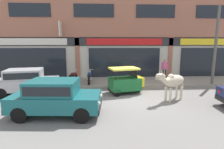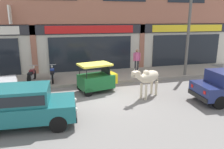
% 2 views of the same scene
% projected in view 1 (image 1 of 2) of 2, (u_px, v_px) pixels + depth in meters
% --- Properties ---
extents(ground_plane, '(90.00, 90.00, 0.00)m').
position_uv_depth(ground_plane, '(137.00, 98.00, 9.34)').
color(ground_plane, slate).
extents(sidewalk, '(19.00, 3.24, 0.15)m').
position_uv_depth(sidewalk, '(127.00, 82.00, 13.08)').
color(sidewalk, gray).
rests_on(sidewalk, ground).
extents(shop_building, '(23.00, 1.40, 9.05)m').
position_uv_depth(shop_building, '(124.00, 26.00, 14.20)').
color(shop_building, '#9E604C').
rests_on(shop_building, ground).
extents(cow, '(1.92, 1.32, 1.61)m').
position_uv_depth(cow, '(173.00, 81.00, 8.85)').
color(cow, beige).
rests_on(cow, ground).
extents(car_0, '(3.69, 1.83, 1.46)m').
position_uv_depth(car_0, '(55.00, 96.00, 7.02)').
color(car_0, black).
rests_on(car_0, ground).
extents(car_2, '(3.81, 2.25, 1.46)m').
position_uv_depth(car_2, '(26.00, 80.00, 10.03)').
color(car_2, black).
rests_on(car_2, ground).
extents(auto_rickshaw, '(2.13, 1.53, 1.52)m').
position_uv_depth(auto_rickshaw, '(126.00, 82.00, 10.27)').
color(auto_rickshaw, black).
rests_on(auto_rickshaw, ground).
extents(motorcycle_0, '(0.58, 1.80, 0.88)m').
position_uv_depth(motorcycle_0, '(73.00, 77.00, 12.37)').
color(motorcycle_0, black).
rests_on(motorcycle_0, sidewalk).
extents(motorcycle_1, '(0.52, 1.81, 0.88)m').
position_uv_depth(motorcycle_1, '(89.00, 77.00, 12.33)').
color(motorcycle_1, black).
rests_on(motorcycle_1, sidewalk).
extents(pedestrian, '(0.49, 0.32, 1.60)m').
position_uv_depth(pedestrian, '(165.00, 67.00, 13.23)').
color(pedestrian, '#2D2D33').
rests_on(pedestrian, sidewalk).
extents(utility_pole, '(0.18, 0.18, 5.16)m').
position_uv_depth(utility_pole, '(216.00, 46.00, 11.63)').
color(utility_pole, '#595651').
rests_on(utility_pole, sidewalk).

